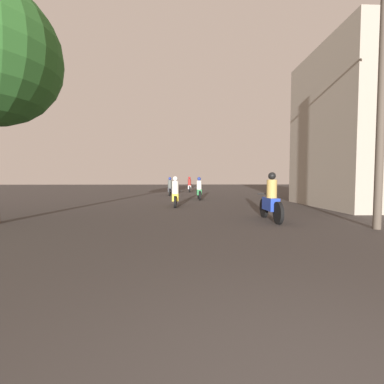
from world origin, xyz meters
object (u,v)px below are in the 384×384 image
object	(u,v)px
building_right_near	(373,128)
motorcycle_green	(199,190)
motorcycle_yellow	(175,194)
motorcycle_blue	(271,201)
utility_pole_near	(382,99)
motorcycle_black	(170,188)
motorcycle_white	(189,186)

from	to	relation	value
building_right_near	motorcycle_green	bearing A→B (deg)	150.24
motorcycle_yellow	motorcycle_blue	bearing A→B (deg)	-54.11
motorcycle_green	utility_pole_near	distance (m)	11.33
motorcycle_green	motorcycle_black	size ratio (longest dim) A/B	1.06
motorcycle_white	motorcycle_black	bearing A→B (deg)	-108.09
motorcycle_white	building_right_near	bearing A→B (deg)	-58.41
motorcycle_yellow	motorcycle_green	xyz separation A→B (m)	(1.45, 4.22, 0.01)
motorcycle_yellow	motorcycle_green	bearing A→B (deg)	71.14
motorcycle_black	motorcycle_white	world-z (taller)	motorcycle_white
motorcycle_green	utility_pole_near	xyz separation A→B (m)	(4.15, -10.15, 2.86)
motorcycle_blue	motorcycle_black	bearing A→B (deg)	102.58
motorcycle_blue	motorcycle_green	xyz separation A→B (m)	(-1.75, 8.66, -0.04)
motorcycle_yellow	motorcycle_green	size ratio (longest dim) A/B	0.92
motorcycle_blue	motorcycle_yellow	xyz separation A→B (m)	(-3.20, 4.44, -0.04)
motorcycle_white	utility_pole_near	bearing A→B (deg)	-76.59
motorcycle_yellow	motorcycle_white	bearing A→B (deg)	85.54
utility_pole_near	motorcycle_black	bearing A→B (deg)	113.63
motorcycle_white	building_right_near	distance (m)	16.68
motorcycle_white	motorcycle_blue	bearing A→B (deg)	-82.92
motorcycle_blue	motorcycle_white	size ratio (longest dim) A/B	1.03
motorcycle_black	building_right_near	size ratio (longest dim) A/B	0.25
motorcycle_black	motorcycle_white	distance (m)	5.50
motorcycle_black	utility_pole_near	distance (m)	15.86
motorcycle_blue	motorcycle_white	distance (m)	18.15
motorcycle_yellow	motorcycle_black	xyz separation A→B (m)	(-0.66, 8.37, 0.00)
motorcycle_white	motorcycle_green	bearing A→B (deg)	-87.38
motorcycle_black	utility_pole_near	world-z (taller)	utility_pole_near
motorcycle_green	utility_pole_near	world-z (taller)	utility_pole_near
motorcycle_yellow	building_right_near	size ratio (longest dim) A/B	0.25
motorcycle_green	motorcycle_blue	bearing A→B (deg)	-72.32
motorcycle_blue	building_right_near	distance (m)	8.17
motorcycle_blue	utility_pole_near	xyz separation A→B (m)	(2.39, -1.48, 2.82)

